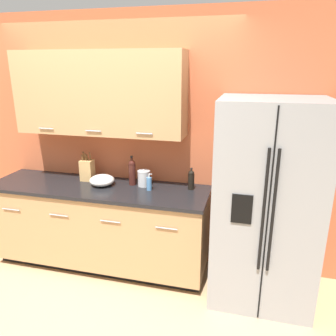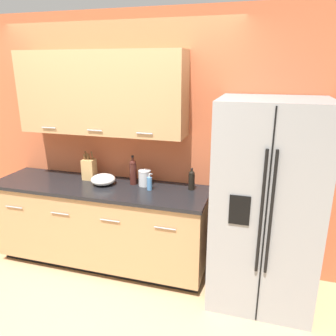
% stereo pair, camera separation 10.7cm
% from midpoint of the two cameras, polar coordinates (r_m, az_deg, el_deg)
% --- Properties ---
extents(ground_plane, '(14.00, 14.00, 0.00)m').
position_cam_midpoint_polar(ground_plane, '(3.23, -15.20, -23.29)').
color(ground_plane, tan).
extents(wall_back, '(10.00, 0.39, 2.60)m').
position_cam_midpoint_polar(wall_back, '(3.51, -8.17, 6.64)').
color(wall_back, '#BC5B38').
rests_on(wall_back, ground_plane).
extents(counter_unit, '(2.27, 0.64, 0.90)m').
position_cam_midpoint_polar(counter_unit, '(3.60, -10.65, -9.60)').
color(counter_unit, black).
rests_on(counter_unit, ground_plane).
extents(refrigerator, '(0.88, 0.78, 1.83)m').
position_cam_midpoint_polar(refrigerator, '(3.01, 17.60, -6.17)').
color(refrigerator, gray).
rests_on(refrigerator, ground_plane).
extents(knife_block, '(0.13, 0.11, 0.31)m').
position_cam_midpoint_polar(knife_block, '(3.58, -12.73, -0.18)').
color(knife_block, tan).
rests_on(knife_block, counter_unit).
extents(wine_bottle, '(0.07, 0.07, 0.30)m').
position_cam_midpoint_polar(wine_bottle, '(3.36, -5.19, -0.59)').
color(wine_bottle, '#3D1914').
rests_on(wine_bottle, counter_unit).
extents(soap_dispenser, '(0.06, 0.05, 0.17)m').
position_cam_midpoint_polar(soap_dispenser, '(3.22, -2.29, -2.67)').
color(soap_dispenser, '#4C7FB2').
rests_on(soap_dispenser, counter_unit).
extents(oil_bottle, '(0.06, 0.06, 0.22)m').
position_cam_midpoint_polar(oil_bottle, '(3.22, 5.08, -2.04)').
color(oil_bottle, black).
rests_on(oil_bottle, counter_unit).
extents(steel_canister, '(0.13, 0.13, 0.18)m').
position_cam_midpoint_polar(steel_canister, '(3.33, -3.17, -1.74)').
color(steel_canister, '#B7B7BA').
rests_on(steel_canister, counter_unit).
extents(mixing_bowl, '(0.25, 0.25, 0.11)m').
position_cam_midpoint_polar(mixing_bowl, '(3.42, -10.34, -1.98)').
color(mixing_bowl, white).
rests_on(mixing_bowl, counter_unit).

